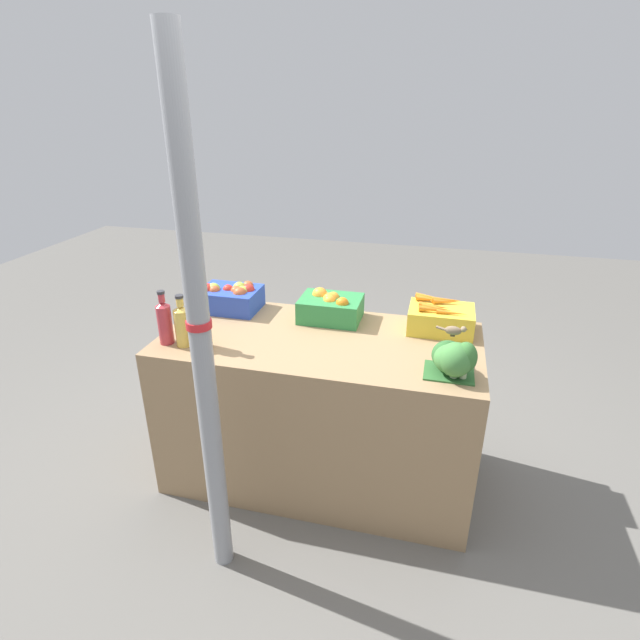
{
  "coord_description": "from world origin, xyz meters",
  "views": [
    {
      "loc": [
        0.56,
        -2.23,
        1.99
      ],
      "look_at": [
        0.0,
        0.0,
        0.96
      ],
      "focal_mm": 28.0,
      "sensor_mm": 36.0,
      "label": 1
    }
  ],
  "objects_px": {
    "orange_crate": "(330,307)",
    "sparrow_bird": "(454,330)",
    "support_pole": "(202,350)",
    "carrot_crate": "(440,318)",
    "apple_crate": "(231,297)",
    "juice_bottle_ruby": "(165,321)",
    "broccoli_pile": "(454,359)",
    "juice_bottle_golden": "(183,324)",
    "juice_bottle_amber": "(204,326)"
  },
  "relations": [
    {
      "from": "orange_crate",
      "to": "sparrow_bird",
      "type": "distance_m",
      "value": 0.8
    },
    {
      "from": "support_pole",
      "to": "orange_crate",
      "type": "height_order",
      "value": "support_pole"
    },
    {
      "from": "carrot_crate",
      "to": "sparrow_bird",
      "type": "distance_m",
      "value": 0.47
    },
    {
      "from": "apple_crate",
      "to": "juice_bottle_ruby",
      "type": "bearing_deg",
      "value": -106.24
    },
    {
      "from": "sparrow_bird",
      "to": "broccoli_pile",
      "type": "bearing_deg",
      "value": -68.79
    },
    {
      "from": "juice_bottle_ruby",
      "to": "juice_bottle_golden",
      "type": "xyz_separation_m",
      "value": [
        0.1,
        0.0,
        -0.01
      ]
    },
    {
      "from": "carrot_crate",
      "to": "juice_bottle_golden",
      "type": "relative_size",
      "value": 1.26
    },
    {
      "from": "carrot_crate",
      "to": "juice_bottle_golden",
      "type": "height_order",
      "value": "juice_bottle_golden"
    },
    {
      "from": "support_pole",
      "to": "apple_crate",
      "type": "relative_size",
      "value": 6.61
    },
    {
      "from": "apple_crate",
      "to": "juice_bottle_amber",
      "type": "bearing_deg",
      "value": -81.99
    },
    {
      "from": "broccoli_pile",
      "to": "juice_bottle_golden",
      "type": "relative_size",
      "value": 0.83
    },
    {
      "from": "apple_crate",
      "to": "orange_crate",
      "type": "relative_size",
      "value": 1.0
    },
    {
      "from": "apple_crate",
      "to": "juice_bottle_amber",
      "type": "height_order",
      "value": "juice_bottle_amber"
    },
    {
      "from": "orange_crate",
      "to": "sparrow_bird",
      "type": "relative_size",
      "value": 2.46
    },
    {
      "from": "juice_bottle_golden",
      "to": "juice_bottle_amber",
      "type": "height_order",
      "value": "juice_bottle_amber"
    },
    {
      "from": "support_pole",
      "to": "carrot_crate",
      "type": "xyz_separation_m",
      "value": [
        0.88,
        0.95,
        -0.18
      ]
    },
    {
      "from": "juice_bottle_golden",
      "to": "sparrow_bird",
      "type": "bearing_deg",
      "value": 2.02
    },
    {
      "from": "apple_crate",
      "to": "juice_bottle_ruby",
      "type": "distance_m",
      "value": 0.51
    },
    {
      "from": "support_pole",
      "to": "juice_bottle_golden",
      "type": "height_order",
      "value": "support_pole"
    },
    {
      "from": "apple_crate",
      "to": "broccoli_pile",
      "type": "distance_m",
      "value": 1.34
    },
    {
      "from": "juice_bottle_ruby",
      "to": "sparrow_bird",
      "type": "relative_size",
      "value": 2.05
    },
    {
      "from": "carrot_crate",
      "to": "juice_bottle_ruby",
      "type": "relative_size",
      "value": 1.2
    },
    {
      "from": "apple_crate",
      "to": "sparrow_bird",
      "type": "xyz_separation_m",
      "value": [
        1.24,
        -0.44,
        0.13
      ]
    },
    {
      "from": "support_pole",
      "to": "orange_crate",
      "type": "xyz_separation_m",
      "value": [
        0.29,
        0.95,
        -0.18
      ]
    },
    {
      "from": "support_pole",
      "to": "orange_crate",
      "type": "relative_size",
      "value": 6.61
    },
    {
      "from": "orange_crate",
      "to": "support_pole",
      "type": "bearing_deg",
      "value": -106.91
    },
    {
      "from": "orange_crate",
      "to": "carrot_crate",
      "type": "height_order",
      "value": "orange_crate"
    },
    {
      "from": "apple_crate",
      "to": "juice_bottle_golden",
      "type": "xyz_separation_m",
      "value": [
        -0.04,
        -0.48,
        0.03
      ]
    },
    {
      "from": "broccoli_pile",
      "to": "support_pole",
      "type": "bearing_deg",
      "value": -153.61
    },
    {
      "from": "juice_bottle_amber",
      "to": "juice_bottle_ruby",
      "type": "bearing_deg",
      "value": 180.0
    },
    {
      "from": "orange_crate",
      "to": "broccoli_pile",
      "type": "distance_m",
      "value": 0.82
    },
    {
      "from": "support_pole",
      "to": "juice_bottle_amber",
      "type": "relative_size",
      "value": 7.96
    },
    {
      "from": "apple_crate",
      "to": "broccoli_pile",
      "type": "xyz_separation_m",
      "value": [
        1.25,
        -0.47,
        0.01
      ]
    },
    {
      "from": "apple_crate",
      "to": "sparrow_bird",
      "type": "distance_m",
      "value": 1.32
    },
    {
      "from": "support_pole",
      "to": "juice_bottle_golden",
      "type": "relative_size",
      "value": 8.3
    },
    {
      "from": "carrot_crate",
      "to": "juice_bottle_ruby",
      "type": "xyz_separation_m",
      "value": [
        -1.32,
        -0.49,
        0.05
      ]
    },
    {
      "from": "orange_crate",
      "to": "sparrow_bird",
      "type": "height_order",
      "value": "sparrow_bird"
    },
    {
      "from": "sparrow_bird",
      "to": "orange_crate",
      "type": "bearing_deg",
      "value": 149.35
    },
    {
      "from": "juice_bottle_golden",
      "to": "support_pole",
      "type": "bearing_deg",
      "value": -53.18
    },
    {
      "from": "juice_bottle_ruby",
      "to": "juice_bottle_golden",
      "type": "height_order",
      "value": "juice_bottle_ruby"
    },
    {
      "from": "sparrow_bird",
      "to": "juice_bottle_amber",
      "type": "bearing_deg",
      "value": -174.34
    },
    {
      "from": "broccoli_pile",
      "to": "juice_bottle_ruby",
      "type": "relative_size",
      "value": 0.79
    },
    {
      "from": "apple_crate",
      "to": "support_pole",
      "type": "bearing_deg",
      "value": -72.38
    },
    {
      "from": "orange_crate",
      "to": "carrot_crate",
      "type": "relative_size",
      "value": 1.0
    },
    {
      "from": "orange_crate",
      "to": "apple_crate",
      "type": "bearing_deg",
      "value": -179.75
    },
    {
      "from": "support_pole",
      "to": "juice_bottle_ruby",
      "type": "height_order",
      "value": "support_pole"
    },
    {
      "from": "carrot_crate",
      "to": "broccoli_pile",
      "type": "height_order",
      "value": "broccoli_pile"
    },
    {
      "from": "apple_crate",
      "to": "juice_bottle_amber",
      "type": "relative_size",
      "value": 1.2
    },
    {
      "from": "support_pole",
      "to": "apple_crate",
      "type": "bearing_deg",
      "value": 107.62
    },
    {
      "from": "apple_crate",
      "to": "broccoli_pile",
      "type": "height_order",
      "value": "broccoli_pile"
    }
  ]
}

